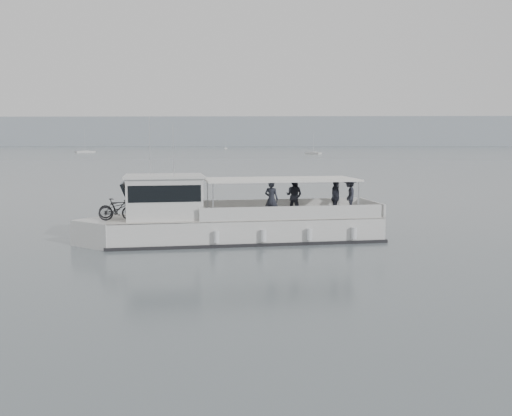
{
  "coord_description": "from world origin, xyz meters",
  "views": [
    {
      "loc": [
        0.53,
        -27.12,
        4.83
      ],
      "look_at": [
        -0.34,
        0.33,
        1.6
      ],
      "focal_mm": 40.0,
      "sensor_mm": 36.0,
      "label": 1
    }
  ],
  "objects": [
    {
      "name": "headland",
      "position": [
        0.0,
        560.0,
        14.0
      ],
      "size": [
        1400.0,
        90.0,
        28.0
      ],
      "primitive_type": "cube",
      "color": "#939EA8",
      "rests_on": "ground"
    },
    {
      "name": "moored_fleet",
      "position": [
        -56.71,
        203.96,
        0.36
      ],
      "size": [
        437.75,
        285.28,
        10.87
      ],
      "color": "silver",
      "rests_on": "ground"
    },
    {
      "name": "ground",
      "position": [
        0.0,
        0.0,
        0.0
      ],
      "size": [
        1400.0,
        1400.0,
        0.0
      ],
      "primitive_type": "plane",
      "color": "#545E63",
      "rests_on": "ground"
    },
    {
      "name": "tour_boat",
      "position": [
        -2.11,
        0.08,
        1.02
      ],
      "size": [
        14.89,
        6.14,
        6.21
      ],
      "rotation": [
        0.0,
        0.0,
        0.2
      ],
      "color": "silver",
      "rests_on": "ground"
    }
  ]
}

